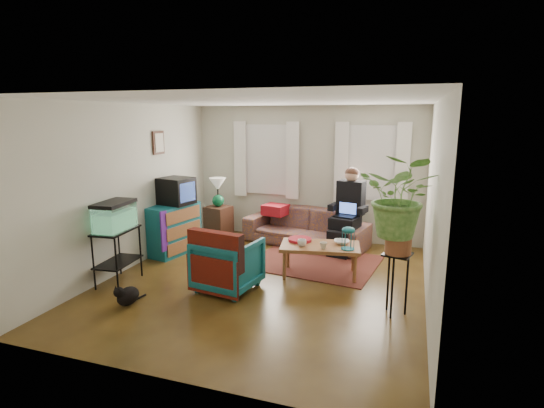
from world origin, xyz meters
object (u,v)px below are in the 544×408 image
(side_table, at_px, (219,222))
(dresser, at_px, (173,229))
(sofa, at_px, (306,221))
(plant_stand, at_px, (396,284))
(aquarium_stand, at_px, (118,256))
(coffee_table, at_px, (320,260))
(armchair, at_px, (228,261))

(side_table, height_order, dresser, dresser)
(sofa, height_order, plant_stand, sofa)
(aquarium_stand, bearing_deg, dresser, 84.00)
(side_table, distance_m, coffee_table, 2.76)
(sofa, relative_size, side_table, 3.62)
(aquarium_stand, xyz_separation_m, coffee_table, (2.72, 1.22, -0.16))
(dresser, distance_m, plant_stand, 4.07)
(sofa, distance_m, armchair, 2.48)
(dresser, bearing_deg, aquarium_stand, -79.27)
(aquarium_stand, relative_size, armchair, 0.99)
(coffee_table, xyz_separation_m, plant_stand, (1.15, -0.99, 0.15))
(dresser, xyz_separation_m, plant_stand, (3.86, -1.26, -0.05))
(aquarium_stand, xyz_separation_m, armchair, (1.61, 0.31, 0.00))
(sofa, distance_m, side_table, 1.78)
(aquarium_stand, bearing_deg, coffee_table, 18.47)
(dresser, xyz_separation_m, armchair, (1.60, -1.18, -0.03))
(sofa, bearing_deg, plant_stand, -42.79)
(dresser, relative_size, coffee_table, 0.83)
(armchair, height_order, plant_stand, armchair)
(sofa, distance_m, aquarium_stand, 3.46)
(side_table, distance_m, dresser, 1.20)
(aquarium_stand, relative_size, coffee_table, 0.68)
(side_table, relative_size, aquarium_stand, 0.79)
(armchair, distance_m, plant_stand, 2.27)
(plant_stand, bearing_deg, coffee_table, 139.39)
(sofa, distance_m, plant_stand, 3.05)
(aquarium_stand, bearing_deg, sofa, 46.50)
(side_table, distance_m, armchair, 2.64)
(dresser, bearing_deg, armchair, -25.40)
(dresser, height_order, plant_stand, dresser)
(sofa, bearing_deg, armchair, -89.83)
(armchair, bearing_deg, side_table, -52.76)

